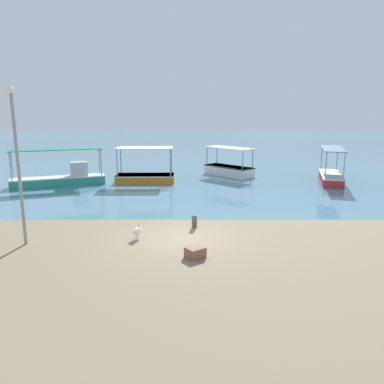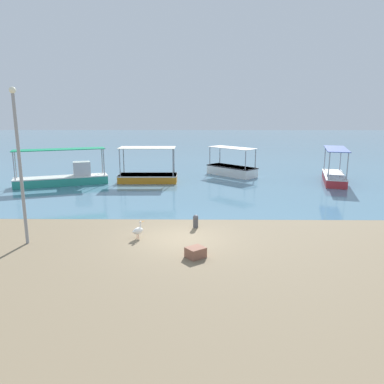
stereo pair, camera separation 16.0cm
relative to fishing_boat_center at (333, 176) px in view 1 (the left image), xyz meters
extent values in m
plane|color=#806E52|center=(-11.89, -13.74, -0.53)|extent=(120.00, 120.00, 0.00)
cube|color=teal|center=(-11.89, 34.26, -0.53)|extent=(110.00, 90.00, 0.00)
cube|color=#BC2C31|center=(0.00, 0.00, -0.19)|extent=(2.91, 5.72, 0.66)
cube|color=silver|center=(0.00, 0.00, 0.10)|extent=(2.96, 5.77, 0.08)
cylinder|color=#99999E|center=(0.03, 2.59, 1.16)|extent=(0.08, 0.08, 2.05)
cylinder|color=#99999E|center=(1.27, 2.25, 1.16)|extent=(0.08, 0.08, 2.05)
cylinder|color=#99999E|center=(-1.27, -2.25, 1.16)|extent=(0.08, 0.08, 2.05)
cylinder|color=#99999E|center=(-0.03, -2.59, 1.16)|extent=(0.08, 0.08, 2.05)
cube|color=navy|center=(0.00, 0.00, 2.22)|extent=(2.96, 5.56, 0.05)
cube|color=white|center=(-8.07, 3.14, -0.10)|extent=(4.43, 4.42, 0.85)
cube|color=black|center=(-8.07, 3.14, 0.28)|extent=(4.48, 4.48, 0.08)
cylinder|color=#99999E|center=(-6.11, 2.18, 1.13)|extent=(0.08, 0.08, 1.63)
cylinder|color=#99999E|center=(-7.10, 1.19, 1.13)|extent=(0.08, 0.08, 1.63)
cylinder|color=#99999E|center=(-9.03, 5.09, 1.13)|extent=(0.08, 0.08, 1.63)
cylinder|color=#99999E|center=(-10.02, 4.10, 1.13)|extent=(0.08, 0.08, 1.63)
cube|color=silver|center=(-8.07, 3.14, 1.97)|extent=(4.36, 4.35, 0.05)
cube|color=orange|center=(-15.22, -0.03, -0.21)|extent=(4.75, 2.07, 0.62)
cube|color=silver|center=(-15.22, -0.03, 0.06)|extent=(4.79, 2.11, 0.08)
cylinder|color=#99999E|center=(-17.31, -0.94, 1.18)|extent=(0.08, 0.08, 2.17)
cylinder|color=#99999E|center=(-17.34, 0.81, 1.18)|extent=(0.08, 0.08, 2.17)
cylinder|color=#99999E|center=(-13.10, -0.88, 1.18)|extent=(0.08, 0.08, 2.17)
cylinder|color=#99999E|center=(-13.12, 0.88, 1.18)|extent=(0.08, 0.08, 2.17)
cube|color=beige|center=(-15.22, -0.03, 2.29)|extent=(4.55, 2.17, 0.05)
cube|color=teal|center=(-21.84, -1.44, -0.18)|extent=(7.06, 3.77, 0.69)
cube|color=silver|center=(-21.84, -1.44, 0.12)|extent=(7.11, 3.83, 0.08)
cylinder|color=#99999E|center=(-24.68, -3.13, 1.22)|extent=(0.08, 0.08, 2.10)
cylinder|color=#99999E|center=(-25.10, -2.01, 1.22)|extent=(0.08, 0.08, 2.10)
cylinder|color=#99999E|center=(-18.59, -0.86, 1.22)|extent=(0.08, 0.08, 2.10)
cylinder|color=#99999E|center=(-19.00, 0.25, 1.22)|extent=(0.08, 0.08, 2.10)
cube|color=#0D7A4E|center=(-21.84, -1.44, 2.29)|extent=(6.90, 3.80, 0.05)
cube|color=silver|center=(-20.37, -0.89, 0.71)|extent=(1.55, 1.39, 1.09)
cylinder|color=#E0997A|center=(-13.99, -13.76, -0.42)|extent=(0.03, 0.03, 0.22)
cylinder|color=#E0997A|center=(-13.91, -13.82, -0.42)|extent=(0.03, 0.03, 0.22)
ellipsoid|color=white|center=(-13.93, -13.77, -0.17)|extent=(0.58, 0.61, 0.32)
ellipsoid|color=white|center=(-14.09, -13.96, -0.15)|extent=(0.19, 0.20, 0.10)
cylinder|color=white|center=(-13.83, -13.65, 0.05)|extent=(0.07, 0.07, 0.26)
sphere|color=white|center=(-13.83, -13.65, 0.21)|extent=(0.11, 0.11, 0.11)
cone|color=#E5933F|center=(-13.72, -13.53, 0.20)|extent=(0.24, 0.27, 0.06)
cylinder|color=gray|center=(-18.77, -14.49, 2.72)|extent=(0.14, 0.14, 6.50)
sphere|color=#EAEACC|center=(-18.77, -14.49, 6.08)|extent=(0.28, 0.28, 0.28)
cylinder|color=#47474C|center=(-11.27, -12.16, -0.28)|extent=(0.26, 0.26, 0.50)
sphere|color=#4C4C51|center=(-11.27, -12.16, 0.00)|extent=(0.27, 0.27, 0.27)
cube|color=#8D5B46|center=(-11.26, -16.02, -0.32)|extent=(0.93, 0.91, 0.42)
camera|label=1|loc=(-11.39, -30.20, 5.31)|focal=35.00mm
camera|label=2|loc=(-11.23, -30.20, 5.31)|focal=35.00mm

